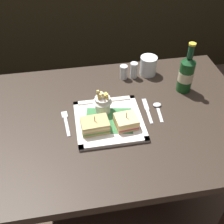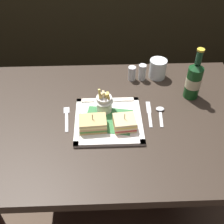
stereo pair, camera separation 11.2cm
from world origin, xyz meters
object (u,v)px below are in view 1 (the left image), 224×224
(sandwich_half_left, at_px, (95,125))
(beer_bottle, at_px, (186,74))
(fork, at_px, (66,122))
(pepper_shaker, at_px, (134,71))
(water_glass, at_px, (148,67))
(square_plate, at_px, (109,121))
(knife, at_px, (147,109))
(fries_cup, at_px, (103,102))
(salt_shaker, at_px, (124,73))
(dining_table, at_px, (115,144))
(sandwich_half_right, at_px, (126,122))
(spoon, at_px, (158,107))

(sandwich_half_left, xyz_separation_m, beer_bottle, (0.43, 0.19, 0.06))
(fork, distance_m, pepper_shaker, 0.43)
(beer_bottle, bearing_deg, water_glass, 129.38)
(square_plate, distance_m, pepper_shaker, 0.33)
(pepper_shaker, bearing_deg, knife, -89.26)
(sandwich_half_left, xyz_separation_m, knife, (0.23, 0.09, -0.03))
(fries_cup, height_order, salt_shaker, fries_cup)
(dining_table, distance_m, fries_cup, 0.24)
(fries_cup, distance_m, beer_bottle, 0.40)
(square_plate, xyz_separation_m, knife, (0.17, 0.05, -0.00))
(square_plate, height_order, sandwich_half_left, sandwich_half_left)
(sandwich_half_left, relative_size, sandwich_half_right, 1.20)
(square_plate, distance_m, fries_cup, 0.08)
(square_plate, xyz_separation_m, pepper_shaker, (0.17, 0.29, 0.03))
(pepper_shaker, bearing_deg, water_glass, 13.04)
(beer_bottle, xyz_separation_m, fork, (-0.54, -0.12, -0.09))
(sandwich_half_left, bearing_deg, square_plate, 33.72)
(sandwich_half_right, distance_m, salt_shaker, 0.33)
(dining_table, bearing_deg, fork, 179.31)
(fries_cup, bearing_deg, knife, -4.32)
(sandwich_half_right, relative_size, fork, 0.62)
(sandwich_half_right, relative_size, knife, 0.58)
(fries_cup, distance_m, knife, 0.20)
(fries_cup, bearing_deg, beer_bottle, 13.48)
(dining_table, relative_size, beer_bottle, 4.90)
(water_glass, bearing_deg, dining_table, -127.68)
(water_glass, xyz_separation_m, fork, (-0.41, -0.27, -0.04))
(fries_cup, bearing_deg, water_glass, 43.48)
(knife, relative_size, spoon, 1.33)
(beer_bottle, xyz_separation_m, spoon, (-0.15, -0.10, -0.08))
(sandwich_half_right, relative_size, fries_cup, 0.81)
(sandwich_half_left, height_order, sandwich_half_right, same)
(spoon, bearing_deg, dining_table, -173.89)
(fries_cup, distance_m, salt_shaker, 0.27)
(fries_cup, relative_size, fork, 0.77)
(salt_shaker, bearing_deg, dining_table, -109.03)
(fries_cup, bearing_deg, dining_table, -34.73)
(spoon, bearing_deg, salt_shaker, 112.47)
(beer_bottle, bearing_deg, square_plate, -157.54)
(salt_shaker, bearing_deg, sandwich_half_right, -100.06)
(sandwich_half_right, relative_size, pepper_shaker, 1.16)
(square_plate, xyz_separation_m, fork, (-0.17, 0.03, -0.00))
(square_plate, height_order, salt_shaker, salt_shaker)
(water_glass, height_order, spoon, water_glass)
(sandwich_half_right, bearing_deg, spoon, 29.77)
(square_plate, relative_size, beer_bottle, 1.13)
(beer_bottle, xyz_separation_m, water_glass, (-0.13, 0.15, -0.05))
(sandwich_half_left, bearing_deg, dining_table, 37.60)
(sandwich_half_left, height_order, fork, sandwich_half_left)
(square_plate, xyz_separation_m, water_glass, (0.24, 0.31, 0.03))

